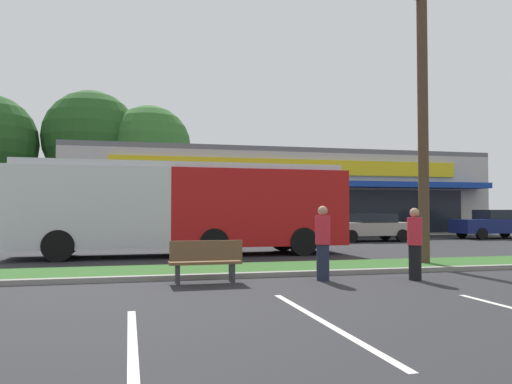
# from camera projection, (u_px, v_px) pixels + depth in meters

# --- Properties ---
(grass_median) EXTENTS (56.00, 2.20, 0.12)m
(grass_median) POSITION_uv_depth(u_px,v_px,m) (352.00, 266.00, 14.25)
(grass_median) COLOR #2D5B23
(grass_median) RESTS_ON ground_plane
(curb_lip) EXTENTS (56.00, 0.24, 0.12)m
(curb_lip) POSITION_uv_depth(u_px,v_px,m) (372.00, 271.00, 13.06)
(curb_lip) COLOR gray
(curb_lip) RESTS_ON ground_plane
(parking_stripe_0) EXTENTS (0.12, 4.80, 0.01)m
(parking_stripe_0) POSITION_uv_depth(u_px,v_px,m) (133.00, 351.00, 5.86)
(parking_stripe_0) COLOR silver
(parking_stripe_0) RESTS_ON ground_plane
(parking_stripe_1) EXTENTS (0.12, 4.80, 0.01)m
(parking_stripe_1) POSITION_uv_depth(u_px,v_px,m) (324.00, 322.00, 7.39)
(parking_stripe_1) COLOR silver
(parking_stripe_1) RESTS_ON ground_plane
(storefront_building) EXTENTS (27.06, 12.70, 5.43)m
(storefront_building) POSITION_uv_depth(u_px,v_px,m) (270.00, 194.00, 36.25)
(storefront_building) COLOR #BCB7AD
(storefront_building) RESTS_ON ground_plane
(tree_mid_left) EXTENTS (8.12, 8.12, 11.82)m
(tree_mid_left) POSITION_uv_depth(u_px,v_px,m) (91.00, 138.00, 43.94)
(tree_mid_left) COLOR #473323
(tree_mid_left) RESTS_ON ground_plane
(tree_mid) EXTENTS (7.16, 7.16, 10.60)m
(tree_mid) POSITION_uv_depth(u_px,v_px,m) (149.00, 147.00, 44.14)
(tree_mid) COLOR #473323
(tree_mid) RESTS_ON ground_plane
(utility_pole) EXTENTS (3.11, 2.39, 10.73)m
(utility_pole) POSITION_uv_depth(u_px,v_px,m) (419.00, 68.00, 14.77)
(utility_pole) COLOR #4C3826
(utility_pole) RESTS_ON ground_plane
(city_bus) EXTENTS (11.72, 2.85, 3.25)m
(city_bus) POSITION_uv_depth(u_px,v_px,m) (184.00, 206.00, 18.27)
(city_bus) COLOR #B71414
(city_bus) RESTS_ON ground_plane
(bus_stop_bench) EXTENTS (1.60, 0.45, 0.95)m
(bus_stop_bench) POSITION_uv_depth(u_px,v_px,m) (206.00, 260.00, 11.33)
(bus_stop_bench) COLOR brown
(bus_stop_bench) RESTS_ON ground_plane
(car_1) EXTENTS (4.30, 1.97, 1.41)m
(car_1) POSITION_uv_depth(u_px,v_px,m) (240.00, 228.00, 25.18)
(car_1) COLOR maroon
(car_1) RESTS_ON ground_plane
(car_3) EXTENTS (4.68, 1.94, 1.63)m
(car_3) POSITION_uv_depth(u_px,v_px,m) (494.00, 224.00, 29.21)
(car_3) COLOR navy
(car_3) RESTS_ON ground_plane
(car_5) EXTENTS (4.50, 1.98, 1.42)m
(car_5) POSITION_uv_depth(u_px,v_px,m) (370.00, 227.00, 26.56)
(car_5) COLOR #9E998C
(car_5) RESTS_ON ground_plane
(pedestrian_near_bench) EXTENTS (0.35, 0.35, 1.71)m
(pedestrian_near_bench) POSITION_uv_depth(u_px,v_px,m) (323.00, 243.00, 11.80)
(pedestrian_near_bench) COLOR #1E2338
(pedestrian_near_bench) RESTS_ON ground_plane
(pedestrian_by_pole) EXTENTS (0.34, 0.34, 1.67)m
(pedestrian_by_pole) POSITION_uv_depth(u_px,v_px,m) (415.00, 244.00, 11.87)
(pedestrian_by_pole) COLOR black
(pedestrian_by_pole) RESTS_ON ground_plane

